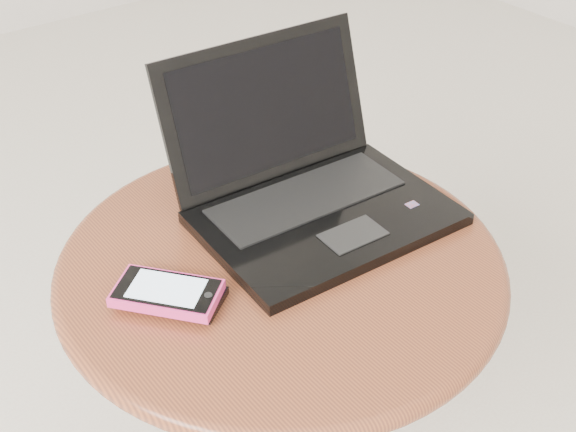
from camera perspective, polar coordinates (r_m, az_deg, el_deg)
table at (r=1.02m, az=-0.49°, el=-7.13°), size 0.56×0.56×0.45m
laptop at (r=1.02m, az=1.48°, el=2.29°), size 0.33×0.30×0.20m
phone_black at (r=0.90m, az=-8.35°, el=-5.87°), size 0.11×0.12×0.01m
phone_pink at (r=0.89m, az=-8.97°, el=-5.65°), size 0.12×0.13×0.01m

